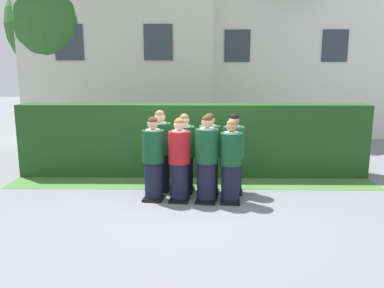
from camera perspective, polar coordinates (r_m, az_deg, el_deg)
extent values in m
plane|color=slate|center=(7.38, -0.03, -8.45)|extent=(60.00, 60.00, 0.00)
cylinder|color=black|center=(7.38, -5.74, -5.49)|extent=(0.35, 0.35, 0.74)
cube|color=black|center=(7.49, -5.69, -8.02)|extent=(0.43, 0.50, 0.05)
cylinder|color=#144728|center=(7.22, -5.84, -0.35)|extent=(0.42, 0.42, 0.61)
cylinder|color=white|center=(7.17, -5.88, 2.08)|extent=(0.26, 0.26, 0.03)
cube|color=#236038|center=(7.39, -5.49, 0.88)|extent=(0.04, 0.02, 0.27)
sphere|color=tan|center=(7.15, -5.90, 3.03)|extent=(0.21, 0.21, 0.21)
sphere|color=#472D19|center=(7.15, -5.91, 3.32)|extent=(0.19, 0.19, 0.19)
cube|color=white|center=(7.50, -5.33, -0.64)|extent=(0.15, 0.03, 0.20)
cylinder|color=black|center=(7.29, -1.88, -5.68)|extent=(0.35, 0.35, 0.73)
cube|color=black|center=(7.39, -1.86, -8.22)|extent=(0.41, 0.49, 0.05)
cylinder|color=#AD191E|center=(7.12, -1.91, -0.51)|extent=(0.41, 0.41, 0.61)
cylinder|color=white|center=(7.07, -1.93, 1.93)|extent=(0.26, 0.26, 0.03)
cube|color=navy|center=(7.29, -1.69, 0.72)|extent=(0.04, 0.02, 0.27)
sphere|color=beige|center=(7.05, -1.94, 2.88)|extent=(0.21, 0.21, 0.21)
sphere|color=olive|center=(7.05, -1.94, 3.17)|extent=(0.19, 0.19, 0.19)
cube|color=white|center=(7.40, -1.60, -0.80)|extent=(0.15, 0.02, 0.20)
cylinder|color=black|center=(7.23, 2.20, -5.69)|extent=(0.36, 0.36, 0.76)
cube|color=black|center=(7.34, 2.18, -8.35)|extent=(0.46, 0.53, 0.05)
cylinder|color=#144728|center=(7.07, 2.24, -0.28)|extent=(0.43, 0.43, 0.63)
cylinder|color=white|center=(7.01, 2.26, 2.28)|extent=(0.27, 0.27, 0.03)
cube|color=#236038|center=(7.24, 2.50, 1.00)|extent=(0.04, 0.02, 0.28)
sphere|color=tan|center=(7.00, 2.27, 3.27)|extent=(0.22, 0.22, 0.22)
sphere|color=#472D19|center=(6.99, 2.27, 3.58)|extent=(0.20, 0.20, 0.20)
cylinder|color=black|center=(7.23, 5.79, -5.89)|extent=(0.35, 0.35, 0.72)
cube|color=black|center=(7.34, 5.74, -8.41)|extent=(0.40, 0.48, 0.05)
cylinder|color=#144728|center=(7.07, 5.89, -0.75)|extent=(0.41, 0.41, 0.60)
cylinder|color=white|center=(7.02, 5.94, 1.69)|extent=(0.25, 0.25, 0.03)
cube|color=gold|center=(7.24, 5.90, 0.49)|extent=(0.04, 0.01, 0.26)
sphere|color=tan|center=(7.00, 5.96, 2.64)|extent=(0.20, 0.20, 0.20)
sphere|color=olive|center=(7.00, 5.96, 2.93)|extent=(0.19, 0.19, 0.19)
cylinder|color=black|center=(7.93, -4.70, -4.20)|extent=(0.37, 0.37, 0.77)
cube|color=black|center=(8.03, -4.66, -6.68)|extent=(0.42, 0.50, 0.05)
cylinder|color=#19512D|center=(7.78, -4.78, 0.81)|extent=(0.44, 0.44, 0.64)
cylinder|color=white|center=(7.73, -4.82, 3.16)|extent=(0.27, 0.27, 0.03)
cube|color=#236038|center=(7.96, -4.55, 1.96)|extent=(0.04, 0.01, 0.28)
sphere|color=beige|center=(7.71, -4.83, 4.07)|extent=(0.22, 0.22, 0.22)
sphere|color=olive|center=(7.71, -4.84, 4.36)|extent=(0.20, 0.20, 0.20)
cylinder|color=black|center=(7.83, -1.14, -4.47)|extent=(0.35, 0.35, 0.74)
cube|color=black|center=(7.93, -1.13, -6.88)|extent=(0.41, 0.49, 0.05)
cylinder|color=#1E5B33|center=(7.68, -1.16, 0.39)|extent=(0.42, 0.42, 0.61)
cylinder|color=white|center=(7.63, -1.17, 2.69)|extent=(0.26, 0.26, 0.03)
cube|color=#236038|center=(7.86, -0.98, 1.53)|extent=(0.04, 0.02, 0.27)
sphere|color=beige|center=(7.62, -1.17, 3.58)|extent=(0.21, 0.21, 0.21)
sphere|color=olive|center=(7.61, -1.17, 3.85)|extent=(0.19, 0.19, 0.19)
cylinder|color=black|center=(7.78, 2.58, -4.56)|extent=(0.36, 0.36, 0.75)
cube|color=black|center=(7.88, 2.56, -7.01)|extent=(0.40, 0.48, 0.05)
cylinder|color=#1E5B33|center=(7.63, 2.62, 0.40)|extent=(0.42, 0.42, 0.62)
cylinder|color=white|center=(7.58, 2.64, 2.74)|extent=(0.26, 0.26, 0.03)
cube|color=gold|center=(7.80, 2.65, 1.56)|extent=(0.04, 0.01, 0.27)
sphere|color=tan|center=(7.56, 2.65, 3.64)|extent=(0.21, 0.21, 0.21)
sphere|color=#472D19|center=(7.55, 2.65, 3.92)|extent=(0.19, 0.19, 0.19)
cylinder|color=black|center=(7.78, 6.15, -4.61)|extent=(0.36, 0.36, 0.74)
cube|color=black|center=(7.88, 6.10, -7.05)|extent=(0.42, 0.50, 0.05)
cylinder|color=#1E5B33|center=(7.63, 6.26, 0.31)|extent=(0.42, 0.42, 0.62)
cylinder|color=white|center=(7.58, 6.30, 2.64)|extent=(0.26, 0.26, 0.03)
cube|color=navy|center=(7.81, 6.28, 1.47)|extent=(0.04, 0.02, 0.27)
sphere|color=tan|center=(7.56, 6.32, 3.54)|extent=(0.21, 0.21, 0.21)
sphere|color=black|center=(7.56, 6.33, 3.81)|extent=(0.19, 0.19, 0.19)
cube|color=white|center=(7.91, 6.26, 0.01)|extent=(0.15, 0.02, 0.20)
cube|color=#214C1E|center=(9.02, 0.16, 0.66)|extent=(8.09, 0.70, 1.69)
cube|color=silver|center=(16.26, 12.04, 11.43)|extent=(7.58, 4.39, 5.35)
cube|color=#2D3842|center=(13.85, 6.80, 14.39)|extent=(0.90, 0.04, 1.10)
cube|color=#2D3842|center=(14.59, 20.64, 13.61)|extent=(0.90, 0.04, 1.10)
cube|color=beige|center=(14.65, -9.71, 11.64)|extent=(6.21, 4.35, 5.37)
cube|color=#2D3842|center=(12.89, -17.95, 14.28)|extent=(0.90, 0.04, 1.10)
cube|color=#2D3842|center=(12.30, -5.09, 14.94)|extent=(0.90, 0.04, 1.10)
cylinder|color=brown|center=(14.57, -18.31, 5.15)|extent=(0.24, 0.24, 2.27)
sphere|color=#2D6028|center=(14.59, -19.00, 16.28)|extent=(3.63, 3.63, 3.63)
cube|color=#477A38|center=(8.44, 0.09, -5.92)|extent=(8.09, 0.90, 0.01)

